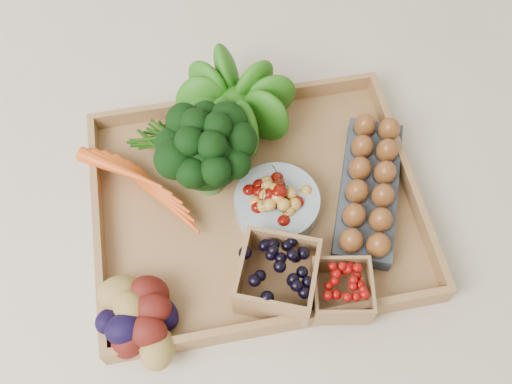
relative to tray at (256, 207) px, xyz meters
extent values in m
plane|color=beige|center=(0.00, 0.00, -0.01)|extent=(4.00, 4.00, 0.00)
cube|color=#A07243|center=(0.00, 0.00, 0.00)|extent=(0.55, 0.45, 0.01)
sphere|color=#27580D|center=(-0.01, 0.18, 0.08)|extent=(0.14, 0.14, 0.14)
cylinder|color=#8C9EA5|center=(0.03, -0.02, 0.03)|extent=(0.15, 0.15, 0.04)
cube|color=#3C434C|center=(0.20, -0.02, 0.02)|extent=(0.19, 0.29, 0.03)
cube|color=black|center=(0.01, -0.15, 0.05)|extent=(0.15, 0.15, 0.08)
cube|color=#770605|center=(0.10, -0.19, 0.04)|extent=(0.11, 0.11, 0.06)
camera|label=1|loc=(-0.09, -0.46, 0.88)|focal=40.00mm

